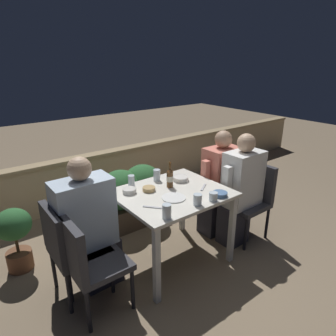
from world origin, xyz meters
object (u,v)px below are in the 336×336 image
at_px(chair_right_near, 251,194).
at_px(chair_right_far, 230,186).
at_px(person_blue_shirt, 89,226).
at_px(potted_plant, 15,233).
at_px(person_coral_top, 219,183).
at_px(chair_left_far, 68,244).
at_px(person_white_polo, 240,190).
at_px(beer_bottle, 170,178).
at_px(chair_left_near, 86,258).

xyz_separation_m(chair_right_near, chair_right_far, (-0.03, 0.28, 0.00)).
xyz_separation_m(person_blue_shirt, chair_right_far, (1.74, -0.02, -0.10)).
relative_size(chair_right_far, potted_plant, 1.33).
distance_m(person_blue_shirt, person_coral_top, 1.54).
bearing_deg(person_coral_top, chair_right_far, 0.00).
bearing_deg(potted_plant, chair_left_far, -66.58).
xyz_separation_m(chair_left_far, chair_right_far, (1.93, -0.02, 0.00)).
bearing_deg(person_blue_shirt, chair_right_far, -0.52).
relative_size(person_blue_shirt, person_white_polo, 1.00).
distance_m(person_blue_shirt, potted_plant, 0.83).
xyz_separation_m(chair_right_near, beer_bottle, (-0.93, 0.27, 0.34)).
bearing_deg(person_coral_top, chair_right_near, -51.63).
distance_m(chair_left_near, chair_right_near, 1.91).
relative_size(chair_right_far, person_coral_top, 0.71).
distance_m(chair_left_far, chair_right_near, 1.98).
bearing_deg(chair_right_near, beer_bottle, 163.91).
height_order(person_white_polo, beer_bottle, person_white_polo).
bearing_deg(person_white_polo, person_coral_top, 95.54).
distance_m(chair_right_far, potted_plant, 2.31).
relative_size(person_white_polo, chair_right_far, 1.44).
distance_m(chair_right_near, person_coral_top, 0.37).
height_order(chair_left_far, chair_right_near, same).
xyz_separation_m(person_white_polo, potted_plant, (-2.04, 0.94, -0.22)).
distance_m(chair_right_near, person_white_polo, 0.22).
xyz_separation_m(person_coral_top, potted_plant, (-2.01, 0.66, -0.21)).
bearing_deg(chair_left_far, chair_right_far, -0.47).
relative_size(chair_left_near, person_white_polo, 0.70).
xyz_separation_m(chair_left_near, beer_bottle, (0.98, 0.23, 0.34)).
bearing_deg(person_white_polo, chair_left_near, 178.77).
relative_size(person_blue_shirt, beer_bottle, 4.75).
xyz_separation_m(beer_bottle, potted_plant, (-1.31, 0.67, -0.46)).
relative_size(chair_left_far, potted_plant, 1.33).
bearing_deg(beer_bottle, person_blue_shirt, 177.95).
bearing_deg(chair_left_near, beer_bottle, 13.31).
xyz_separation_m(person_blue_shirt, chair_right_near, (1.76, -0.30, -0.10)).
height_order(chair_left_far, beer_bottle, beer_bottle).
distance_m(person_blue_shirt, chair_right_far, 1.74).
xyz_separation_m(person_blue_shirt, person_white_polo, (1.57, -0.30, 0.00)).
height_order(chair_left_near, potted_plant, chair_left_near).
bearing_deg(chair_left_far, chair_left_near, -80.09).
bearing_deg(chair_left_near, person_coral_top, 8.28).
height_order(beer_bottle, potted_plant, beer_bottle).
distance_m(person_white_polo, person_coral_top, 0.28).
bearing_deg(chair_left_far, person_coral_top, -0.52).
xyz_separation_m(chair_left_near, person_blue_shirt, (0.15, 0.26, 0.10)).
bearing_deg(chair_right_near, potted_plant, 157.15).
distance_m(person_coral_top, beer_bottle, 0.75).
bearing_deg(chair_left_far, person_white_polo, -9.61).
bearing_deg(chair_left_far, chair_right_near, -8.67).
height_order(chair_left_far, chair_right_far, same).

